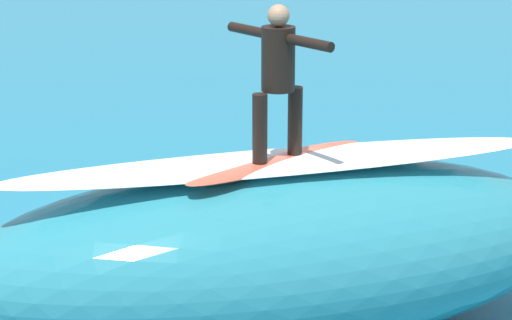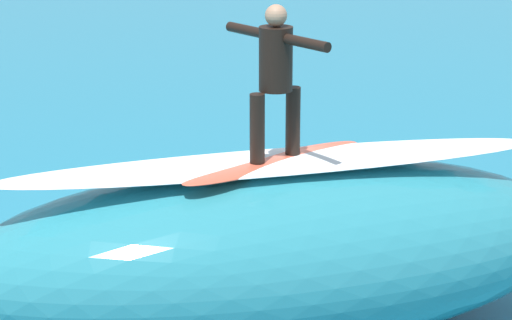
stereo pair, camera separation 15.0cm
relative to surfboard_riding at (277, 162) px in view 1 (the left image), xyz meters
The scene contains 9 objects.
ground_plane 3.06m from the surfboard_riding, 75.22° to the right, with size 120.00×120.00×0.00m, color teal.
wave_crest 0.99m from the surfboard_riding, 164.39° to the right, with size 6.67×2.51×1.89m, color teal.
wave_foam_lip 0.01m from the surfboard_riding, 164.39° to the right, with size 5.67×0.88×0.08m, color white.
surfboard_riding is the anchor object (origin of this frame).
surfer_riding 0.94m from the surfboard_riding, behind, with size 1.01×1.18×1.54m.
surfboard_paddling 3.95m from the surfboard_riding, 83.03° to the right, with size 2.34×0.52×0.10m, color #33B2D1.
surfer_paddling 3.92m from the surfboard_riding, 84.98° to the right, with size 1.58×1.27×0.33m.
foam_patch_near 4.26m from the surfboard_riding, 86.12° to the right, with size 0.87×0.57×0.13m, color white.
foam_patch_mid 3.23m from the surfboard_riding, 32.30° to the right, with size 1.01×1.00×0.15m, color white.
Camera 1 is at (-0.36, 11.53, 4.87)m, focal length 68.00 mm.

